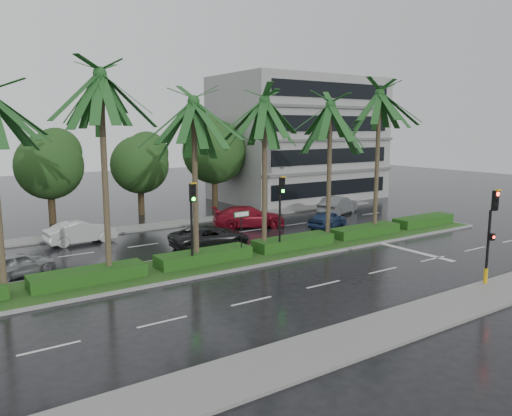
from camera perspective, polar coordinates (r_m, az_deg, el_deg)
ground at (r=27.27m, az=0.67°, el=-6.03°), size 120.00×120.00×0.00m
near_sidewalk at (r=20.17m, az=17.85°, el=-11.92°), size 40.00×2.40×0.12m
far_sidewalk at (r=37.48m, az=-9.87°, el=-1.85°), size 40.00×2.00×0.12m
median at (r=28.05m, az=-0.50°, el=-5.43°), size 36.00×4.00×0.15m
hedge at (r=27.96m, az=-0.50°, el=-4.70°), size 35.20×1.40×0.60m
lane_markings at (r=28.74m, az=6.16°, el=-5.28°), size 34.00×13.06×0.01m
palm_row at (r=26.49m, az=-2.84°, el=11.34°), size 26.30×4.20×10.19m
signal_near at (r=24.76m, az=25.26°, el=-2.56°), size 0.34×0.45×4.36m
signal_median_left at (r=24.86m, az=-7.30°, el=-0.53°), size 0.34×0.42×4.36m
signal_median_right at (r=27.75m, az=2.87°, el=0.55°), size 0.34×0.42×4.36m
street_sign at (r=26.64m, az=-1.68°, el=-1.71°), size 0.95×0.09×2.60m
bg_trees at (r=42.30m, az=-12.29°, el=5.59°), size 32.38×5.72×8.26m
building at (r=50.94m, az=4.86°, el=7.89°), size 16.00×10.00×12.00m
car_silver at (r=26.91m, az=-25.67°, el=-5.82°), size 2.66×3.91×1.24m
car_white at (r=32.98m, az=-19.40°, el=-2.62°), size 1.86×4.40×1.41m
car_darkgrey at (r=30.09m, az=-5.30°, el=-3.30°), size 2.81×5.08×1.35m
car_red at (r=36.12m, az=-0.81°, el=-1.00°), size 3.85×5.65×1.52m
car_blue at (r=36.17m, az=8.21°, el=-1.29°), size 2.63×3.99×1.26m
car_grey at (r=41.87m, az=9.33°, el=0.31°), size 3.24×4.92×1.53m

